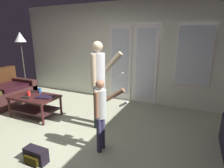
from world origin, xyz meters
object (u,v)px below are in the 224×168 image
tv_remote_black (31,92)px  laptop_closed (45,97)px  person_adult (99,77)px  backpack (36,156)px  cup_near_edge (40,90)px  floor_lamp (20,40)px  cup_by_laptop (29,93)px  person_child (101,109)px  dvd_remote_slim (25,98)px  coffee_table (35,101)px

tv_remote_black → laptop_closed: bearing=-44.1°
person_adult → backpack: bearing=-102.9°
cup_near_edge → tv_remote_black: bearing=-164.8°
floor_lamp → person_adult: bearing=-17.7°
cup_near_edge → cup_by_laptop: 0.26m
person_adult → cup_by_laptop: person_adult is taller
person_child → tv_remote_black: size_ratio=6.71×
person_adult → cup_by_laptop: 1.74m
person_child → laptop_closed: person_child is taller
cup_near_edge → floor_lamp: bearing=148.9°
floor_lamp → cup_by_laptop: floor_lamp is taller
person_child → cup_near_edge: size_ratio=10.22×
dvd_remote_slim → person_child: bearing=-23.5°
person_adult → dvd_remote_slim: 1.70m
cup_by_laptop → backpack: bearing=-40.2°
backpack → cup_by_laptop: cup_by_laptop is taller
coffee_table → cup_by_laptop: bearing=-175.4°
person_child → backpack: bearing=-137.6°
coffee_table → cup_by_laptop: cup_by_laptop is taller
person_adult → cup_near_edge: (-1.60, 0.06, -0.47)m
laptop_closed → tv_remote_black: size_ratio=1.98×
coffee_table → backpack: bearing=-43.8°
person_adult → tv_remote_black: bearing=-179.9°
cup_by_laptop → dvd_remote_slim: bearing=-62.4°
coffee_table → dvd_remote_slim: size_ratio=6.02×
tv_remote_black → dvd_remote_slim: (0.24, -0.37, 0.00)m
backpack → person_adult: bearing=77.1°
coffee_table → laptop_closed: laptop_closed is taller
coffee_table → laptop_closed: bearing=5.6°
person_child → cup_near_edge: (-2.00, 0.74, -0.16)m
backpack → dvd_remote_slim: 1.64m
coffee_table → dvd_remote_slim: bearing=-107.7°
coffee_table → cup_near_edge: 0.31m
person_child → cup_by_laptop: 2.14m
cup_by_laptop → tv_remote_black: bearing=126.8°
person_adult → backpack: size_ratio=4.76×
tv_remote_black → backpack: bearing=-70.8°
person_adult → cup_by_laptop: size_ratio=16.79×
floor_lamp → cup_near_edge: 2.15m
person_adult → person_child: person_adult is taller
cup_near_edge → dvd_remote_slim: bearing=-87.0°
person_child → floor_lamp: 4.09m
tv_remote_black → coffee_table: bearing=-60.7°
laptop_closed → dvd_remote_slim: 0.40m
floor_lamp → cup_near_edge: (1.60, -0.96, -1.08)m
cup_near_edge → dvd_remote_slim: size_ratio=0.66×
backpack → cup_near_edge: cup_near_edge is taller
cup_near_edge → cup_by_laptop: bearing=-105.3°
laptop_closed → coffee_table: bearing=174.8°
laptop_closed → person_adult: bearing=-3.6°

